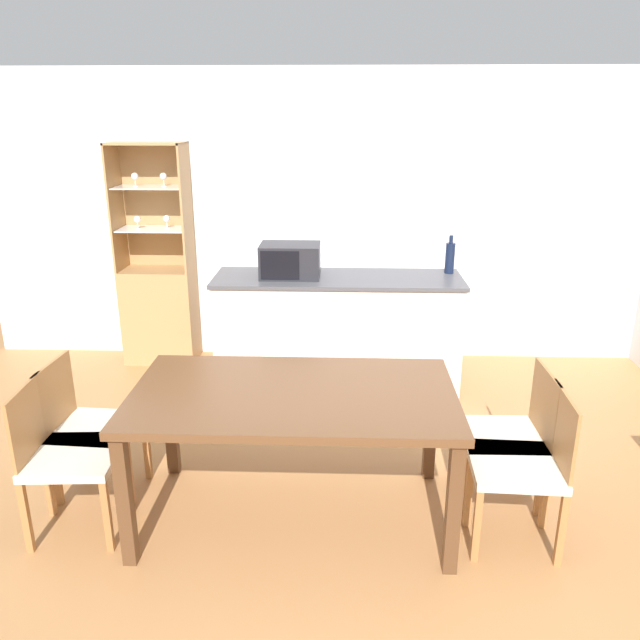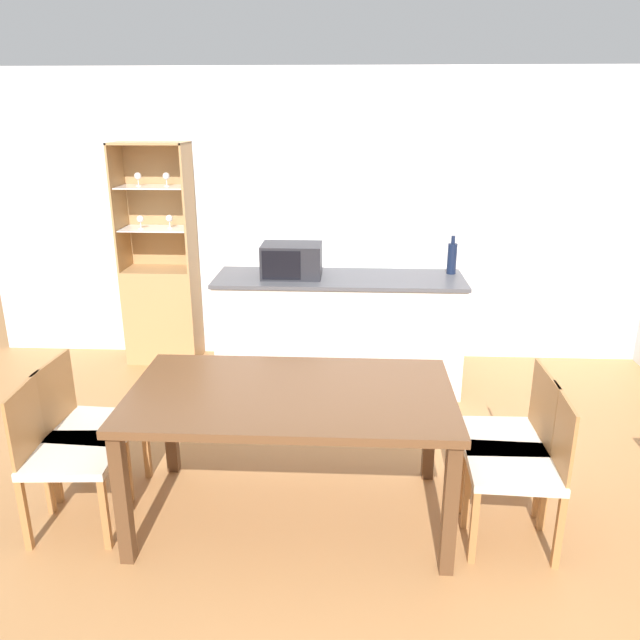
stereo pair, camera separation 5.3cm
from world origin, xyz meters
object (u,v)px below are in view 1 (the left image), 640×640
at_px(dining_chair_side_left_near, 66,455).
at_px(microwave, 290,261).
at_px(dining_table, 294,405).
at_px(dining_chair_side_right_near, 523,464).
at_px(dining_chair_side_right_far, 509,436).
at_px(wine_bottle, 450,257).
at_px(display_cabinet, 160,298).
at_px(dining_chair_side_left_far, 88,428).

xyz_separation_m(dining_chair_side_left_near, microwave, (1.05, 1.94, 0.62)).
distance_m(dining_table, dining_chair_side_right_near, 1.25).
bearing_deg(dining_table, dining_chair_side_right_far, 6.89).
bearing_deg(wine_bottle, dining_table, -119.85).
height_order(dining_table, dining_chair_side_right_near, dining_chair_side_right_near).
distance_m(dining_chair_side_right_near, microwave, 2.46).
bearing_deg(wine_bottle, microwave, -172.73).
bearing_deg(microwave, dining_chair_side_right_far, -50.15).
bearing_deg(dining_chair_side_left_near, display_cabinet, -179.23).
distance_m(dining_chair_side_right_far, microwave, 2.23).
bearing_deg(dining_chair_side_left_far, dining_table, 86.31).
relative_size(dining_table, microwave, 3.70).
height_order(display_cabinet, wine_bottle, display_cabinet).
relative_size(dining_chair_side_left_far, microwave, 1.81).
bearing_deg(dining_chair_side_right_far, dining_chair_side_left_far, 89.24).
xyz_separation_m(display_cabinet, wine_bottle, (2.52, -0.35, 0.48)).
xyz_separation_m(dining_chair_side_right_far, microwave, (-1.38, 1.65, 0.62)).
bearing_deg(dining_table, dining_chair_side_left_near, -173.01).
bearing_deg(dining_chair_side_left_far, display_cabinet, -171.84).
relative_size(display_cabinet, dining_chair_side_right_far, 2.29).
distance_m(dining_table, dining_chair_side_left_near, 1.25).
bearing_deg(dining_table, microwave, 95.19).
height_order(dining_chair_side_left_far, dining_chair_side_right_near, same).
bearing_deg(dining_table, wine_bottle, 60.15).
height_order(dining_chair_side_right_far, wine_bottle, wine_bottle).
bearing_deg(display_cabinet, dining_chair_side_left_near, -85.71).
height_order(dining_chair_side_right_near, wine_bottle, wine_bottle).
height_order(dining_chair_side_right_far, dining_chair_side_right_near, same).
height_order(dining_chair_side_right_near, microwave, microwave).
height_order(microwave, wine_bottle, wine_bottle).
xyz_separation_m(microwave, wine_bottle, (1.29, 0.16, -0.00)).
bearing_deg(display_cabinet, dining_chair_side_right_far, -39.70).
bearing_deg(microwave, dining_chair_side_left_far, -122.52).
xyz_separation_m(dining_chair_side_right_near, wine_bottle, (-0.09, 2.11, 0.62)).
bearing_deg(display_cabinet, wine_bottle, -8.01).
xyz_separation_m(dining_chair_side_left_far, dining_chair_side_left_near, (0.00, -0.30, 0.00)).
distance_m(dining_chair_side_left_far, dining_chair_side_left_near, 0.30).
height_order(dining_chair_side_left_near, wine_bottle, wine_bottle).
relative_size(dining_chair_side_left_far, dining_chair_side_right_near, 1.00).
xyz_separation_m(display_cabinet, dining_chair_side_right_far, (2.61, -2.17, -0.14)).
bearing_deg(wine_bottle, dining_chair_side_right_far, -87.20).
xyz_separation_m(dining_chair_side_left_far, dining_chair_side_right_near, (2.43, -0.30, 0.00)).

